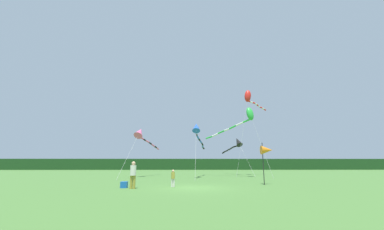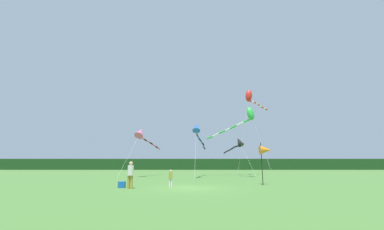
% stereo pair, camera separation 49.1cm
% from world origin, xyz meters
% --- Properties ---
extents(ground_plane, '(120.00, 120.00, 0.00)m').
position_xyz_m(ground_plane, '(0.00, 0.00, 0.00)').
color(ground_plane, '#477533').
extents(distant_treeline, '(108.00, 2.82, 2.71)m').
position_xyz_m(distant_treeline, '(0.00, 45.00, 1.36)').
color(distant_treeline, '#193D19').
rests_on(distant_treeline, ground).
extents(person_adult, '(0.38, 0.38, 1.74)m').
position_xyz_m(person_adult, '(-3.99, -0.55, 0.97)').
color(person_adult, olive).
rests_on(person_adult, ground).
extents(person_child, '(0.26, 0.26, 1.18)m').
position_xyz_m(person_child, '(-1.43, 0.51, 0.66)').
color(person_child, silver).
rests_on(person_child, ground).
extents(cooler_box, '(0.42, 0.44, 0.41)m').
position_xyz_m(cooler_box, '(-4.68, 0.00, 0.21)').
color(cooler_box, '#1959B2').
rests_on(cooler_box, ground).
extents(banner_flag_pole, '(0.90, 0.70, 3.22)m').
position_xyz_m(banner_flag_pole, '(5.81, 2.06, 2.61)').
color(banner_flag_pole, black).
rests_on(banner_flag_pole, ground).
extents(kite_black, '(2.87, 8.62, 5.46)m').
position_xyz_m(kite_black, '(6.66, 17.41, 4.50)').
color(kite_black, '#B2B2B2').
rests_on(kite_black, ground).
extents(kite_rainbow, '(2.92, 10.34, 6.18)m').
position_xyz_m(kite_rainbow, '(-6.19, 12.70, 5.19)').
color(kite_rainbow, '#B2B2B2').
rests_on(kite_rainbow, ground).
extents(kite_red, '(5.57, 4.00, 11.80)m').
position_xyz_m(kite_red, '(8.16, 15.22, 10.74)').
color(kite_red, '#B2B2B2').
rests_on(kite_red, ground).
extents(kite_green, '(6.73, 6.75, 8.34)m').
position_xyz_m(kite_green, '(6.62, 11.55, 7.14)').
color(kite_green, '#B2B2B2').
rests_on(kite_green, ground).
extents(kite_blue, '(1.92, 10.31, 6.36)m').
position_xyz_m(kite_blue, '(0.71, 10.96, 5.36)').
color(kite_blue, '#B2B2B2').
rests_on(kite_blue, ground).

